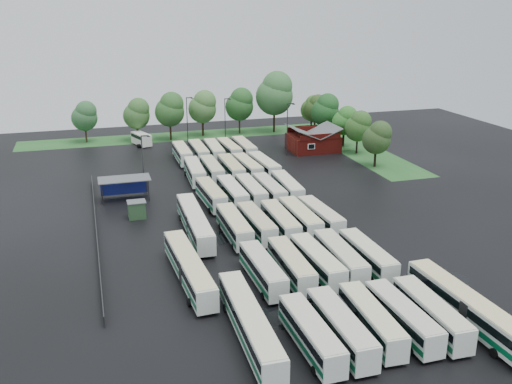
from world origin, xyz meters
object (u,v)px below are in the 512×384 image
object	(u,v)px
artic_bus_west_a	(250,323)
artic_bus_east	(467,308)
brick_building	(313,142)
minibus	(141,139)

from	to	relation	value
artic_bus_west_a	artic_bus_east	world-z (taller)	artic_bus_east
brick_building	artic_bus_east	xyz separation A→B (m)	(-11.77, -69.31, -0.08)
brick_building	minibus	bearing A→B (deg)	156.09
minibus	brick_building	bearing A→B (deg)	-42.37
artic_bus_east	minibus	distance (m)	87.85
artic_bus_west_a	minibus	size ratio (longest dim) A/B	2.55
brick_building	artic_bus_east	distance (m)	70.30
artic_bus_west_a	brick_building	bearing A→B (deg)	64.55
brick_building	artic_bus_east	size ratio (longest dim) A/B	0.58
brick_building	minibus	size ratio (longest dim) A/B	1.52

